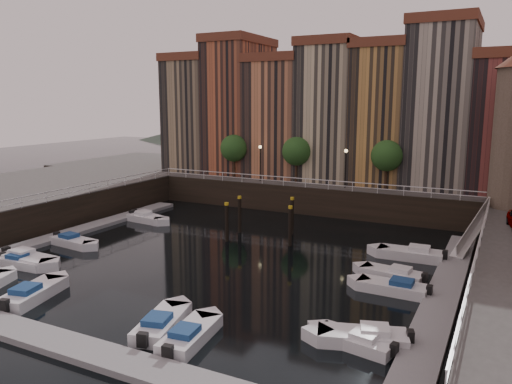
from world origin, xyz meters
The scene contains 25 objects.
ground centered at (0.00, 0.00, 0.00)m, with size 200.00×200.00×0.00m, color black.
quay_far centered at (0.00, 26.00, 1.50)m, with size 80.00×20.00×3.00m, color black.
dock_left centered at (-16.20, -1.00, 0.17)m, with size 2.00×28.00×0.35m, color gray.
dock_right centered at (16.20, -1.00, 0.17)m, with size 2.00×28.00×0.35m, color gray.
dock_near centered at (0.00, -17.00, 0.17)m, with size 30.00×2.00×0.35m, color gray.
mountains centered at (1.72, 110.00, 7.92)m, with size 145.00×100.00×18.00m.
far_terrace centered at (3.31, 23.50, 10.95)m, with size 48.70×10.30×17.50m.
promenade_trees centered at (-1.33, 18.20, 6.58)m, with size 21.20×3.20×5.20m.
street_lamps centered at (-1.00, 17.20, 5.90)m, with size 10.36×0.36×4.18m.
railings centered at (0.00, 4.88, 3.79)m, with size 36.08×34.04×0.52m.
gangway centered at (17.10, 10.00, 1.92)m, with size 2.78×8.32×3.73m.
mooring_pilings centered at (0.01, 5.54, 1.65)m, with size 6.25×5.15×3.78m.
boat_left_0 centered at (-12.39, -9.52, 0.34)m, with size 4.44×1.87×1.01m.
boat_left_1 centered at (-12.53, -9.01, 0.40)m, with size 5.21×2.07×1.19m.
boat_left_2 centered at (-13.30, -3.83, 0.36)m, with size 4.68×2.09×1.06m.
boat_left_3 centered at (-13.17, 5.70, 0.36)m, with size 4.73×2.14×1.07m.
boat_left_4 centered at (-13.41, 6.01, 0.36)m, with size 4.80×2.79×1.07m.
boat_right_0 centered at (13.12, -10.31, 0.33)m, with size 4.33×2.24×0.97m.
boat_right_1 centered at (13.42, -9.83, 0.37)m, with size 4.86×3.02×1.09m.
boat_right_2 centered at (13.29, -2.20, 0.36)m, with size 4.65×1.78×1.06m.
boat_right_3 centered at (12.74, 0.31, 0.35)m, with size 4.62×2.23×1.04m.
boat_right_4 centered at (13.05, 5.49, 0.40)m, with size 5.21×2.07×1.19m.
boat_near_1 centered at (-6.43, -13.51, 0.39)m, with size 2.90×5.22×1.17m.
boat_near_2 centered at (3.31, -13.25, 0.37)m, with size 2.82×4.96×1.11m.
boat_near_3 centered at (5.41, -13.68, 0.36)m, with size 2.23×4.78×1.07m.
Camera 1 is at (19.17, -33.19, 12.13)m, focal length 35.00 mm.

